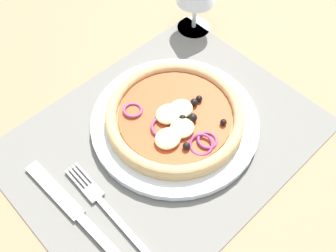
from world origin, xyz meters
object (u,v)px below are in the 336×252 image
object	(u,v)px
pizza	(175,116)
fork	(103,204)
plate	(175,122)
knife	(72,208)

from	to	relation	value
pizza	fork	size ratio (longest dim) A/B	1.20
plate	fork	world-z (taller)	plate
pizza	fork	world-z (taller)	pizza
pizza	knife	distance (cm)	20.38
plate	knife	distance (cm)	20.36
plate	pizza	size ratio (longest dim) A/B	1.23
knife	pizza	bearing A→B (deg)	-91.57
fork	pizza	bearing A→B (deg)	-79.23
plate	pizza	bearing A→B (deg)	-127.70
plate	knife	bearing A→B (deg)	-178.86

